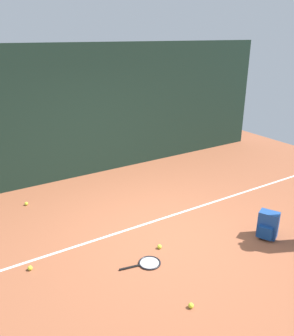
# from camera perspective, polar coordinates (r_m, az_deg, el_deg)

# --- Properties ---
(ground_plane) EXTENTS (12.00, 12.00, 0.00)m
(ground_plane) POSITION_cam_1_polar(r_m,az_deg,el_deg) (5.86, 2.11, -10.37)
(ground_plane) COLOR #9E5638
(back_fence) EXTENTS (10.00, 0.10, 2.92)m
(back_fence) POSITION_cam_1_polar(r_m,az_deg,el_deg) (7.82, -10.31, 9.05)
(back_fence) COLOR #192D23
(back_fence) RESTS_ON ground
(court_line) EXTENTS (9.00, 0.05, 0.00)m
(court_line) POSITION_cam_1_polar(r_m,az_deg,el_deg) (6.09, 0.41, -9.02)
(court_line) COLOR white
(court_line) RESTS_ON ground
(tennis_racket) EXTENTS (0.64, 0.38, 0.03)m
(tennis_racket) POSITION_cam_1_polar(r_m,az_deg,el_deg) (5.12, 0.11, -15.48)
(tennis_racket) COLOR black
(tennis_racket) RESTS_ON ground
(backpack) EXTENTS (0.36, 0.36, 0.44)m
(backpack) POSITION_cam_1_polar(r_m,az_deg,el_deg) (5.92, 19.33, -8.95)
(backpack) COLOR #1E478C
(backpack) RESTS_ON ground
(tennis_ball_near_player) EXTENTS (0.07, 0.07, 0.07)m
(tennis_ball_near_player) POSITION_cam_1_polar(r_m,az_deg,el_deg) (7.04, -19.33, -5.58)
(tennis_ball_near_player) COLOR #CCE033
(tennis_ball_near_player) RESTS_ON ground
(tennis_ball_by_fence) EXTENTS (0.07, 0.07, 0.07)m
(tennis_ball_by_fence) POSITION_cam_1_polar(r_m,az_deg,el_deg) (5.42, 2.07, -12.87)
(tennis_ball_by_fence) COLOR #CCE033
(tennis_ball_by_fence) RESTS_ON ground
(tennis_ball_mid_court) EXTENTS (0.07, 0.07, 0.07)m
(tennis_ball_mid_court) POSITION_cam_1_polar(r_m,az_deg,el_deg) (5.26, -18.77, -15.40)
(tennis_ball_mid_court) COLOR #CCE033
(tennis_ball_mid_court) RESTS_ON ground
(tennis_ball_far_left) EXTENTS (0.07, 0.07, 0.07)m
(tennis_ball_far_left) POSITION_cam_1_polar(r_m,az_deg,el_deg) (4.49, 7.28, -21.63)
(tennis_ball_far_left) COLOR #CCE033
(tennis_ball_far_left) RESTS_ON ground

